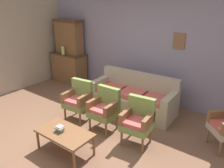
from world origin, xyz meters
name	(u,v)px	position (x,y,z in m)	size (l,w,h in m)	color
ground_plane	(75,140)	(0.00, 0.00, 0.00)	(7.68, 7.68, 0.00)	brown
wall_back_with_decor	(145,48)	(0.00, 2.63, 1.35)	(6.40, 0.09, 2.70)	gray
side_cabinet	(69,67)	(-2.52, 2.25, 0.47)	(1.16, 0.55, 0.93)	brown
cabinet_upper_hutch	(69,36)	(-2.52, 2.33, 1.45)	(0.99, 0.38, 1.03)	brown
vase_on_cabinet	(63,50)	(-2.53, 2.06, 1.06)	(0.10, 0.10, 0.26)	#9DB85D
floral_couch	(134,98)	(0.23, 1.76, 0.33)	(2.06, 0.90, 0.90)	gray
armchair_row_middle	(78,99)	(-0.53, 0.67, 0.50)	(0.57, 0.55, 0.90)	olive
armchair_near_couch_end	(105,107)	(0.20, 0.68, 0.50)	(0.53, 0.50, 0.90)	olive
armchair_near_cabinet	(138,120)	(1.00, 0.67, 0.50)	(0.57, 0.55, 0.90)	olive
coffee_table	(65,134)	(0.13, -0.35, 0.38)	(1.00, 0.56, 0.42)	brown
book_stack_on_table	(60,129)	(0.05, -0.38, 0.47)	(0.16, 0.13, 0.10)	#609B9F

